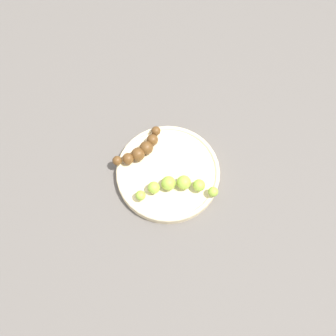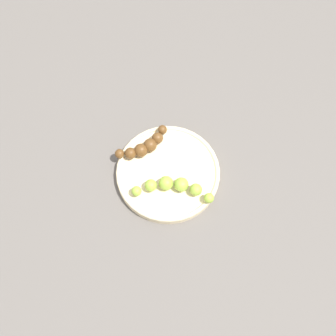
{
  "view_description": "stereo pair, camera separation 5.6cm",
  "coord_description": "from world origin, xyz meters",
  "views": [
    {
      "loc": [
        -0.35,
        0.07,
        0.85
      ],
      "look_at": [
        0.0,
        0.0,
        0.04
      ],
      "focal_mm": 43.6,
      "sensor_mm": 36.0,
      "label": 1
    },
    {
      "loc": [
        -0.36,
        0.01,
        0.85
      ],
      "look_at": [
        0.0,
        0.0,
        0.04
      ],
      "focal_mm": 43.6,
      "sensor_mm": 36.0,
      "label": 2
    }
  ],
  "objects": [
    {
      "name": "ground_plane",
      "position": [
        0.0,
        0.0,
        0.0
      ],
      "size": [
        2.4,
        2.4,
        0.0
      ],
      "primitive_type": "plane",
      "color": "#56514C"
    },
    {
      "name": "fruit_bowl",
      "position": [
        0.0,
        0.0,
        0.01
      ],
      "size": [
        0.23,
        0.23,
        0.02
      ],
      "color": "beige",
      "rests_on": "ground_plane"
    },
    {
      "name": "banana_green",
      "position": [
        -0.04,
        -0.01,
        0.04
      ],
      "size": [
        0.06,
        0.18,
        0.03
      ],
      "rotation": [
        0.0,
        0.0,
        6.14
      ],
      "color": "#8CAD38",
      "rests_on": "fruit_bowl"
    },
    {
      "name": "banana_overripe",
      "position": [
        0.06,
        0.05,
        0.03
      ],
      "size": [
        0.08,
        0.12,
        0.03
      ],
      "rotation": [
        0.0,
        0.0,
        3.67
      ],
      "color": "#593819",
      "rests_on": "fruit_bowl"
    }
  ]
}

